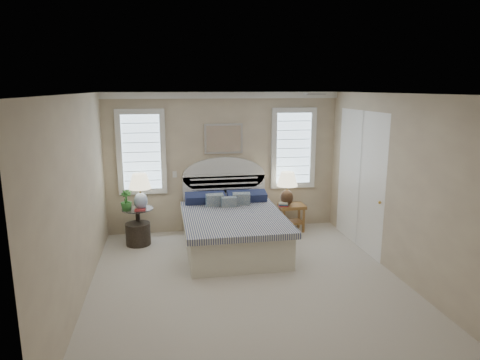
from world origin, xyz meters
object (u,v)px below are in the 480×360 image
bed (232,226)px  nightstand_right (292,212)px  floor_pot (138,234)px  lamp_left (140,187)px  lamp_right (287,185)px  side_table_left (138,221)px

bed → nightstand_right: 1.47m
nightstand_right → floor_pot: bearing=-175.0°
lamp_left → bed: bearing=-19.4°
nightstand_right → floor_pot: nightstand_right is taller
lamp_right → lamp_left: bearing=-177.0°
side_table_left → floor_pot: bearing=-89.5°
floor_pot → lamp_right: lamp_right is taller
bed → lamp_left: size_ratio=3.47×
floor_pot → lamp_left: (0.07, 0.12, 0.83)m
bed → lamp_left: (-1.58, 0.56, 0.64)m
nightstand_right → lamp_left: (-2.88, -0.14, 0.64)m
side_table_left → nightstand_right: size_ratio=1.19×
floor_pot → side_table_left: bearing=90.5°
side_table_left → floor_pot: (0.00, -0.16, -0.19)m
nightstand_right → floor_pot: size_ratio=1.21×
nightstand_right → lamp_left: lamp_left is taller
lamp_left → nightstand_right: bearing=2.7°
bed → nightstand_right: bed is taller
bed → lamp_right: bed is taller
nightstand_right → floor_pot: 2.97m
lamp_right → floor_pot: bearing=-174.6°
floor_pot → lamp_right: 2.95m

